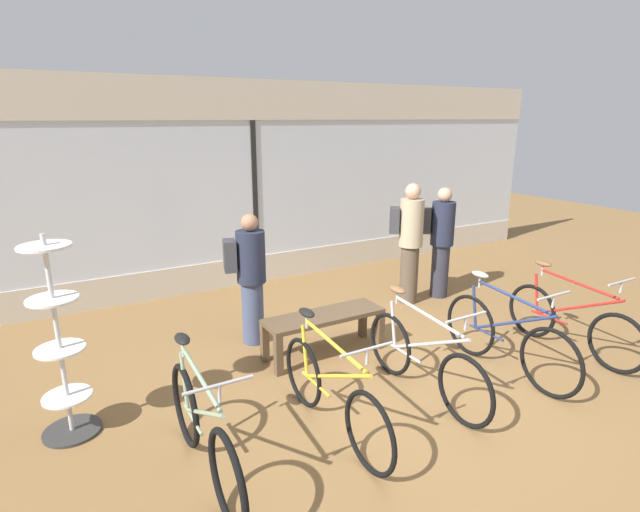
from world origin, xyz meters
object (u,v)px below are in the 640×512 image
(bicycle_center, at_px, (423,360))
(customer_near_rack, at_px, (409,240))
(bicycle_far_left, at_px, (203,433))
(bicycle_far_right, at_px, (570,322))
(display_bench, at_px, (324,322))
(customer_mid_floor, at_px, (441,239))
(accessory_rack, at_px, (61,356))
(bicycle_right, at_px, (506,338))
(bicycle_left, at_px, (332,393))
(customer_by_window, at_px, (250,275))

(bicycle_center, height_order, customer_near_rack, customer_near_rack)
(bicycle_far_left, relative_size, bicycle_far_right, 0.99)
(display_bench, xyz_separation_m, customer_mid_floor, (2.48, 0.82, 0.49))
(accessory_rack, relative_size, customer_near_rack, 1.01)
(display_bench, relative_size, customer_near_rack, 0.80)
(bicycle_right, bearing_deg, accessory_rack, 164.66)
(bicycle_center, distance_m, customer_near_rack, 2.66)
(bicycle_right, xyz_separation_m, customer_mid_floor, (1.03, 2.14, 0.50))
(bicycle_far_left, distance_m, accessory_rack, 1.45)
(bicycle_left, relative_size, bicycle_right, 0.99)
(accessory_rack, bearing_deg, customer_mid_floor, 11.21)
(bicycle_right, relative_size, customer_near_rack, 1.00)
(customer_near_rack, bearing_deg, bicycle_far_right, -75.37)
(bicycle_left, distance_m, accessory_rack, 2.28)
(bicycle_left, relative_size, customer_near_rack, 0.99)
(customer_mid_floor, bearing_deg, accessory_rack, -168.79)
(customer_near_rack, bearing_deg, accessory_rack, -167.04)
(bicycle_right, bearing_deg, display_bench, 137.81)
(bicycle_far_right, xyz_separation_m, customer_by_window, (-3.09, 2.06, 0.47))
(bicycle_right, height_order, customer_mid_floor, customer_mid_floor)
(bicycle_center, distance_m, bicycle_far_right, 2.11)
(bicycle_left, bearing_deg, bicycle_center, 4.01)
(bicycle_far_right, relative_size, customer_near_rack, 0.99)
(bicycle_left, xyz_separation_m, bicycle_far_right, (3.18, -0.04, -0.00))
(bicycle_center, height_order, bicycle_far_right, bicycle_center)
(bicycle_center, xyz_separation_m, customer_near_rack, (1.53, 2.10, 0.57))
(bicycle_left, bearing_deg, bicycle_right, -0.12)
(bicycle_far_left, bearing_deg, bicycle_right, 0.09)
(bicycle_far_right, relative_size, display_bench, 1.24)
(display_bench, relative_size, customer_by_window, 0.88)
(bicycle_left, height_order, customer_near_rack, customer_near_rack)
(display_bench, height_order, customer_by_window, customer_by_window)
(bicycle_far_left, relative_size, display_bench, 1.23)
(bicycle_far_left, height_order, bicycle_right, bicycle_right)
(display_bench, height_order, customer_near_rack, customer_near_rack)
(bicycle_far_left, xyz_separation_m, accessory_rack, (-0.84, 1.13, 0.34))
(accessory_rack, bearing_deg, customer_near_rack, 12.96)
(bicycle_center, height_order, customer_mid_floor, customer_mid_floor)
(bicycle_left, distance_m, customer_near_rack, 3.44)
(bicycle_far_right, xyz_separation_m, customer_mid_floor, (-0.01, 2.17, 0.52))
(customer_near_rack, bearing_deg, bicycle_left, -140.21)
(customer_by_window, relative_size, customer_mid_floor, 0.95)
(customer_by_window, xyz_separation_m, customer_mid_floor, (3.08, 0.11, 0.05))
(bicycle_center, bearing_deg, customer_mid_floor, 44.51)
(accessory_rack, bearing_deg, bicycle_right, -15.34)
(bicycle_left, bearing_deg, customer_near_rack, 39.79)
(customer_mid_floor, bearing_deg, bicycle_far_right, -89.82)
(bicycle_left, height_order, bicycle_far_right, bicycle_far_right)
(bicycle_far_right, xyz_separation_m, display_bench, (-2.49, 1.35, 0.03))
(bicycle_far_left, relative_size, customer_by_window, 1.08)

